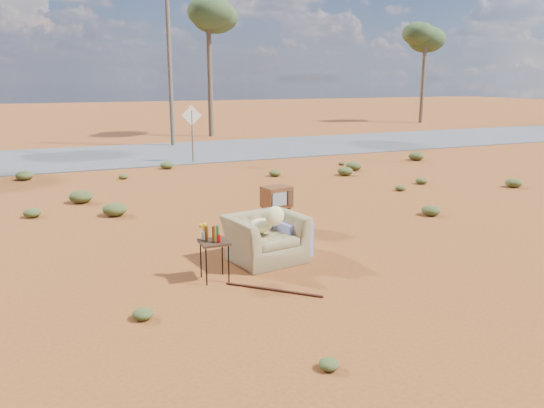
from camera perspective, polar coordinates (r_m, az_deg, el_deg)
name	(u,v)px	position (r m, az deg, el deg)	size (l,w,h in m)	color
ground	(292,265)	(9.27, 2.20, -6.59)	(140.00, 140.00, 0.00)	brown
highway	(140,154)	(23.38, -13.98, 5.22)	(140.00, 7.00, 0.04)	#565659
armchair	(270,231)	(9.43, -0.22, -2.96)	(1.57, 1.16, 1.10)	olive
tv_unit	(277,198)	(11.30, 0.51, 0.69)	(0.64, 0.55, 0.93)	black
side_table	(212,240)	(8.47, -6.51, -3.82)	(0.47, 0.47, 0.92)	#342013
rusty_bar	(273,290)	(8.19, 0.15, -9.20)	(0.04, 0.04, 1.57)	#4B2414
road_sign	(192,123)	(20.61, -8.61, 8.57)	(0.78, 0.06, 2.19)	brown
eucalyptus_center	(208,16)	(30.34, -6.88, 19.42)	(3.20, 3.20, 7.60)	brown
eucalyptus_right	(426,39)	(41.08, 16.19, 16.70)	(3.20, 3.20, 7.10)	brown
utility_pole_center	(169,57)	(26.02, -10.99, 15.27)	(1.40, 0.20, 8.00)	brown
scrub_patch	(183,207)	(12.97, -9.58, -0.32)	(17.49, 8.07, 0.33)	#4F5726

